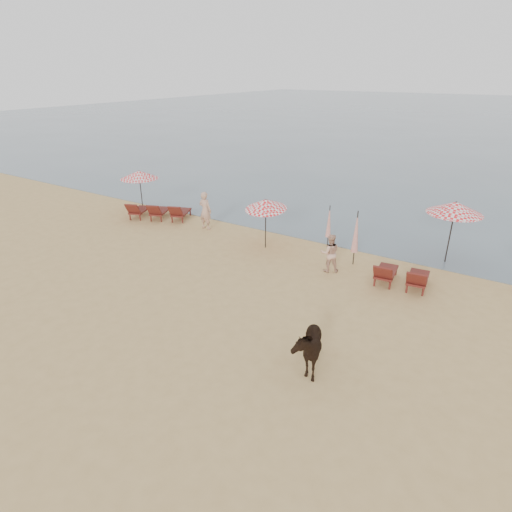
{
  "coord_description": "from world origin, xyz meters",
  "views": [
    {
      "loc": [
        7.83,
        -7.3,
        7.51
      ],
      "look_at": [
        0.0,
        5.0,
        1.1
      ],
      "focal_mm": 30.0,
      "sensor_mm": 36.0,
      "label": 1
    }
  ],
  "objects_px": {
    "umbrella_open_left_b": "(266,204)",
    "beachgoer_right_a": "(330,253)",
    "lounger_cluster_right": "(401,275)",
    "beachgoer_left": "(205,210)",
    "umbrella_closed_left": "(329,222)",
    "umbrella_open_right": "(455,208)",
    "umbrella_closed_right": "(356,232)",
    "umbrella_open_left_a": "(139,175)",
    "cow": "(307,345)",
    "lounger_cluster_left": "(158,211)"
  },
  "relations": [
    {
      "from": "umbrella_open_left_b",
      "to": "beachgoer_right_a",
      "type": "height_order",
      "value": "umbrella_open_left_b"
    },
    {
      "from": "lounger_cluster_right",
      "to": "beachgoer_left",
      "type": "bearing_deg",
      "value": 167.92
    },
    {
      "from": "lounger_cluster_right",
      "to": "umbrella_closed_left",
      "type": "relative_size",
      "value": 1.04
    },
    {
      "from": "umbrella_open_right",
      "to": "umbrella_closed_right",
      "type": "height_order",
      "value": "umbrella_open_right"
    },
    {
      "from": "umbrella_open_left_a",
      "to": "umbrella_open_left_b",
      "type": "height_order",
      "value": "umbrella_open_left_b"
    },
    {
      "from": "umbrella_open_right",
      "to": "beachgoer_right_a",
      "type": "height_order",
      "value": "umbrella_open_right"
    },
    {
      "from": "umbrella_open_left_b",
      "to": "umbrella_open_right",
      "type": "relative_size",
      "value": 0.89
    },
    {
      "from": "umbrella_open_right",
      "to": "cow",
      "type": "distance_m",
      "value": 9.74
    },
    {
      "from": "umbrella_open_left_b",
      "to": "beachgoer_left",
      "type": "distance_m",
      "value": 4.03
    },
    {
      "from": "umbrella_open_left_b",
      "to": "beachgoer_left",
      "type": "relative_size",
      "value": 1.23
    },
    {
      "from": "umbrella_closed_right",
      "to": "cow",
      "type": "relative_size",
      "value": 1.35
    },
    {
      "from": "umbrella_open_left_a",
      "to": "umbrella_closed_left",
      "type": "distance_m",
      "value": 11.11
    },
    {
      "from": "lounger_cluster_left",
      "to": "umbrella_open_left_a",
      "type": "height_order",
      "value": "umbrella_open_left_a"
    },
    {
      "from": "umbrella_open_left_a",
      "to": "cow",
      "type": "bearing_deg",
      "value": -15.83
    },
    {
      "from": "cow",
      "to": "lounger_cluster_right",
      "type": "bearing_deg",
      "value": 57.63
    },
    {
      "from": "cow",
      "to": "lounger_cluster_left",
      "type": "bearing_deg",
      "value": 125.82
    },
    {
      "from": "beachgoer_left",
      "to": "umbrella_open_right",
      "type": "bearing_deg",
      "value": -167.65
    },
    {
      "from": "lounger_cluster_right",
      "to": "beachgoer_left",
      "type": "distance_m",
      "value": 10.17
    },
    {
      "from": "lounger_cluster_right",
      "to": "cow",
      "type": "xyz_separation_m",
      "value": [
        -0.86,
        -6.19,
        0.27
      ]
    },
    {
      "from": "umbrella_closed_right",
      "to": "cow",
      "type": "distance_m",
      "value": 7.29
    },
    {
      "from": "umbrella_open_right",
      "to": "cow",
      "type": "relative_size",
      "value": 1.54
    },
    {
      "from": "umbrella_open_left_a",
      "to": "beachgoer_right_a",
      "type": "bearing_deg",
      "value": 4.97
    },
    {
      "from": "umbrella_closed_left",
      "to": "umbrella_closed_right",
      "type": "xyz_separation_m",
      "value": [
        1.7,
        -1.23,
        0.23
      ]
    },
    {
      "from": "lounger_cluster_right",
      "to": "umbrella_closed_left",
      "type": "bearing_deg",
      "value": 144.75
    },
    {
      "from": "beachgoer_left",
      "to": "beachgoer_right_a",
      "type": "bearing_deg",
      "value": 171.45
    },
    {
      "from": "lounger_cluster_right",
      "to": "cow",
      "type": "distance_m",
      "value": 6.25
    },
    {
      "from": "lounger_cluster_right",
      "to": "umbrella_closed_left",
      "type": "distance_m",
      "value": 4.53
    },
    {
      "from": "lounger_cluster_right",
      "to": "umbrella_closed_left",
      "type": "height_order",
      "value": "umbrella_closed_left"
    },
    {
      "from": "umbrella_closed_left",
      "to": "beachgoer_right_a",
      "type": "xyz_separation_m",
      "value": [
        1.11,
        -2.38,
        -0.42
      ]
    },
    {
      "from": "lounger_cluster_left",
      "to": "beachgoer_left",
      "type": "relative_size",
      "value": 1.83
    },
    {
      "from": "lounger_cluster_right",
      "to": "beachgoer_left",
      "type": "relative_size",
      "value": 1.05
    },
    {
      "from": "umbrella_open_right",
      "to": "beachgoer_left",
      "type": "relative_size",
      "value": 1.37
    },
    {
      "from": "umbrella_open_left_a",
      "to": "umbrella_closed_right",
      "type": "distance_m",
      "value": 12.77
    },
    {
      "from": "umbrella_open_left_a",
      "to": "umbrella_closed_left",
      "type": "height_order",
      "value": "umbrella_open_left_a"
    },
    {
      "from": "lounger_cluster_right",
      "to": "umbrella_closed_right",
      "type": "xyz_separation_m",
      "value": [
        -2.2,
        0.94,
        0.97
      ]
    },
    {
      "from": "beachgoer_left",
      "to": "umbrella_open_left_b",
      "type": "bearing_deg",
      "value": 173.83
    },
    {
      "from": "umbrella_open_left_b",
      "to": "umbrella_closed_right",
      "type": "relative_size",
      "value": 1.02
    },
    {
      "from": "umbrella_closed_left",
      "to": "cow",
      "type": "relative_size",
      "value": 1.14
    },
    {
      "from": "umbrella_open_left_a",
      "to": "lounger_cluster_right",
      "type": "bearing_deg",
      "value": 7.15
    },
    {
      "from": "lounger_cluster_left",
      "to": "beachgoer_left",
      "type": "xyz_separation_m",
      "value": [
        3.09,
        0.2,
        0.5
      ]
    },
    {
      "from": "cow",
      "to": "umbrella_open_left_b",
      "type": "bearing_deg",
      "value": 104.19
    },
    {
      "from": "lounger_cluster_left",
      "to": "umbrella_open_left_b",
      "type": "xyz_separation_m",
      "value": [
        6.94,
        -0.3,
        1.58
      ]
    },
    {
      "from": "umbrella_open_left_a",
      "to": "beachgoer_left",
      "type": "height_order",
      "value": "umbrella_open_left_a"
    },
    {
      "from": "lounger_cluster_right",
      "to": "umbrella_open_left_a",
      "type": "relative_size",
      "value": 0.86
    },
    {
      "from": "umbrella_open_left_a",
      "to": "lounger_cluster_left",
      "type": "bearing_deg",
      "value": -4.0
    },
    {
      "from": "beachgoer_right_a",
      "to": "beachgoer_left",
      "type": "bearing_deg",
      "value": -42.09
    },
    {
      "from": "beachgoer_left",
      "to": "umbrella_open_left_a",
      "type": "bearing_deg",
      "value": -2.45
    },
    {
      "from": "umbrella_closed_right",
      "to": "cow",
      "type": "bearing_deg",
      "value": -79.38
    },
    {
      "from": "lounger_cluster_right",
      "to": "beachgoer_left",
      "type": "xyz_separation_m",
      "value": [
        -10.1,
        1.05,
        0.51
      ]
    },
    {
      "from": "umbrella_open_left_b",
      "to": "lounger_cluster_right",
      "type": "bearing_deg",
      "value": -7.35
    }
  ]
}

